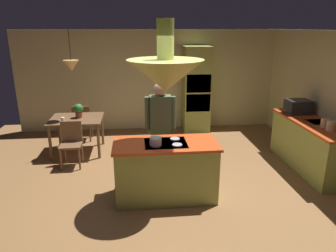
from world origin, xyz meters
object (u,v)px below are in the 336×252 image
Objects in this scene: kitchen_island at (166,170)px; cup_on_table at (63,120)px; canister_flour at (330,126)px; chair_facing_island at (71,141)px; oven_tower at (196,90)px; dining_table at (77,123)px; person_at_island at (160,125)px; cooking_pot_on_cooktop at (156,141)px; microwave_on_counter at (298,107)px; potted_plant_on_table at (78,110)px; chair_by_back_wall at (82,120)px; canister_sugar at (324,123)px.

kitchen_island is 17.80× the size of cup_on_table.
canister_flour is (2.84, 0.29, 0.54)m from kitchen_island.
canister_flour reaches higher than cup_on_table.
cup_on_table is at bearing 116.34° from chair_facing_island.
kitchen_island is at bearing -44.11° from cup_on_table.
dining_table is at bearing -157.79° from oven_tower.
cooking_pot_on_cooktop is (-0.14, -0.78, 0.00)m from person_at_island.
person_at_island is 1.91m from chair_facing_island.
kitchen_island is 0.92× the size of person_at_island.
microwave_on_counter is at bearing -5.50° from cup_on_table.
microwave_on_counter is at bearing -8.67° from dining_table.
oven_tower is at bearing 24.47° from cup_on_table.
cup_on_table is 0.20× the size of microwave_on_counter.
cooking_pot_on_cooktop is at bearing -152.86° from microwave_on_counter.
cup_on_table is at bearing 131.48° from cooking_pot_on_cooktop.
dining_table is 6.22× the size of canister_flour.
cooking_pot_on_cooktop is (-3.00, -1.54, -0.06)m from microwave_on_counter.
kitchen_island is 2.74m from potted_plant_on_table.
chair_by_back_wall reaches higher than dining_table.
potted_plant_on_table is (0.05, 0.05, 0.27)m from dining_table.
cooking_pot_on_cooktop reaches higher than cup_on_table.
potted_plant_on_table reaches higher than kitchen_island.
canister_flour is (4.54, -2.50, 0.51)m from chair_by_back_wall.
canister_sugar reaches higher than cooking_pot_on_cooktop.
cup_on_table is 0.52× the size of canister_flour.
cup_on_table is at bearing 163.71° from canister_sugar.
kitchen_island is 3.23m from microwave_on_counter.
chair_by_back_wall is at bearing 128.13° from person_at_island.
chair_by_back_wall is at bearing 121.37° from kitchen_island.
chair_by_back_wall is (0.00, 0.69, -0.16)m from dining_table.
potted_plant_on_table is at bearing 127.51° from kitchen_island.
dining_table is at bearing 139.20° from person_at_island.
cup_on_table is at bearing 76.28° from chair_by_back_wall.
canister_flour is 0.97× the size of cooking_pot_on_cooktop.
canister_flour is at bearing -59.46° from oven_tower.
cup_on_table is (-0.23, -0.92, 0.30)m from chair_by_back_wall.
person_at_island is 2.21m from potted_plant_on_table.
oven_tower reaches higher than canister_sugar.
cup_on_table is at bearing 147.46° from person_at_island.
person_at_island is 19.30× the size of cup_on_table.
person_at_island reaches higher than kitchen_island.
microwave_on_counter is at bearing -9.33° from potted_plant_on_table.
chair_facing_island is 4.99× the size of canister_flour.
chair_facing_island is 4.70m from canister_flour.
chair_by_back_wall is at bearing -170.78° from oven_tower.
dining_table is 6.48× the size of canister_sugar.
cup_on_table is at bearing 174.50° from microwave_on_counter.
microwave_on_counter is (4.54, -0.00, 0.56)m from chair_facing_island.
cooking_pot_on_cooktop is at bearing -171.96° from canister_flour.
chair_by_back_wall is 1.00m from cup_on_table.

